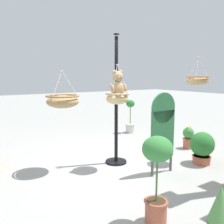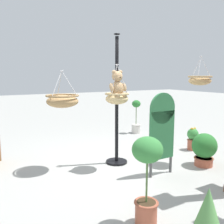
# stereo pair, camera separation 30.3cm
# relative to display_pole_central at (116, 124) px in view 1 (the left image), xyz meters

# --- Properties ---
(ground_plane) EXTENTS (40.00, 40.00, 0.00)m
(ground_plane) POSITION_rel_display_pole_central_xyz_m (0.18, -0.00, -0.83)
(ground_plane) COLOR #9E9E99
(display_pole_central) EXTENTS (0.44, 0.44, 2.62)m
(display_pole_central) POSITION_rel_display_pole_central_xyz_m (0.00, 0.00, 0.00)
(display_pole_central) COLOR black
(display_pole_central) RESTS_ON ground
(hanging_basket_with_teddy) EXTENTS (0.46, 0.46, 0.75)m
(hanging_basket_with_teddy) POSITION_rel_display_pole_central_xyz_m (0.15, 0.25, 0.55)
(hanging_basket_with_teddy) COLOR tan
(teddy_bear) EXTENTS (0.36, 0.32, 0.52)m
(teddy_bear) POSITION_rel_display_pole_central_xyz_m (0.15, 0.27, 0.78)
(teddy_bear) COLOR tan
(hanging_basket_left_high) EXTENTS (0.47, 0.47, 0.57)m
(hanging_basket_left_high) POSITION_rel_display_pole_central_xyz_m (-1.42, 0.84, 0.89)
(hanging_basket_left_high) COLOR tan
(hanging_basket_right_low) EXTENTS (0.62, 0.62, 0.69)m
(hanging_basket_right_low) POSITION_rel_display_pole_central_xyz_m (1.07, -0.19, 0.51)
(hanging_basket_right_low) COLOR #A37F51
(potted_plant_fern_front) EXTENTS (0.27, 0.27, 0.56)m
(potted_plant_fern_front) POSITION_rel_display_pole_central_xyz_m (-2.08, 0.13, -0.55)
(potted_plant_fern_front) COLOR #AD563D
(potted_plant_fern_front) RESTS_ON ground
(potted_plant_flowering_red) EXTENTS (0.37, 0.37, 1.10)m
(potted_plant_flowering_red) POSITION_rel_display_pole_central_xyz_m (0.81, 2.05, -0.18)
(potted_plant_flowering_red) COLOR #AD563D
(potted_plant_flowering_red) RESTS_ON ground
(potted_plant_tall_leafy) EXTENTS (0.30, 0.30, 1.04)m
(potted_plant_tall_leafy) POSITION_rel_display_pole_central_xyz_m (-1.93, -2.04, -0.37)
(potted_plant_tall_leafy) COLOR beige
(potted_plant_tall_leafy) RESTS_ON ground
(potted_plant_bushy_green) EXTENTS (0.27, 0.27, 0.70)m
(potted_plant_bushy_green) POSITION_rel_display_pole_central_xyz_m (0.56, 2.74, -0.48)
(potted_plant_bushy_green) COLOR #4C4C51
(potted_plant_bushy_green) RESTS_ON ground
(potted_plant_small_succulent) EXTENTS (0.49, 0.49, 0.67)m
(potted_plant_small_succulent) POSITION_rel_display_pole_central_xyz_m (-1.44, 1.02, -0.48)
(potted_plant_small_succulent) COLOR #AD563D
(potted_plant_small_succulent) RESTS_ON ground
(display_sign_board) EXTENTS (0.56, 0.06, 1.51)m
(display_sign_board) POSITION_rel_display_pole_central_xyz_m (-0.38, 0.94, 0.06)
(display_sign_board) COLOR #286B3D
(display_sign_board) RESTS_ON ground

